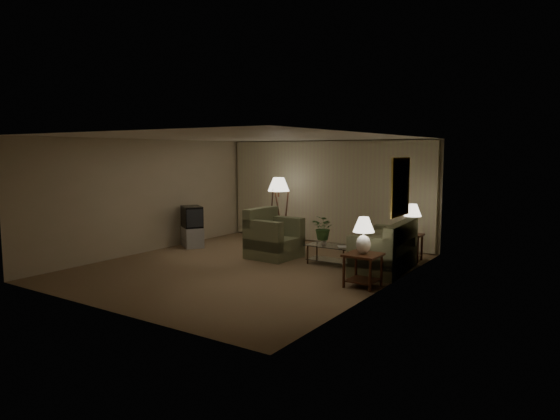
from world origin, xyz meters
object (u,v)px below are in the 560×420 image
object	(u,v)px
armchair	(274,238)
table_lamp_near	(364,232)
ottoman	(282,236)
side_table_far	(412,243)
vase	(324,241)
table_lamp_far	(413,216)
floor_lamp	(279,209)
sofa	(384,251)
side_table_near	(363,264)
crt_tv	(192,217)
coffee_table	(330,252)
tv_cabinet	(192,237)

from	to	relation	value
armchair	table_lamp_near	xyz separation A→B (m)	(2.71, -1.17, 0.55)
armchair	ottoman	bearing A→B (deg)	30.19
side_table_far	vase	world-z (taller)	side_table_far
table_lamp_far	floor_lamp	size ratio (longest dim) A/B	0.38
table_lamp_near	vase	xyz separation A→B (m)	(-1.48, 1.25, -0.51)
floor_lamp	armchair	bearing A→B (deg)	-59.60
ottoman	vase	distance (m)	2.47
vase	floor_lamp	bearing A→B (deg)	146.16
side_table_far	table_lamp_near	world-z (taller)	table_lamp_near
sofa	armchair	xyz separation A→B (m)	(-2.56, -0.18, 0.04)
side_table_near	crt_tv	world-z (taller)	crt_tv
table_lamp_near	ottoman	xyz separation A→B (m)	(-3.48, 2.66, -0.79)
table_lamp_near	coffee_table	xyz separation A→B (m)	(-1.33, 1.25, -0.71)
side_table_near	floor_lamp	bearing A→B (deg)	143.41
table_lamp_near	vase	world-z (taller)	table_lamp_near
armchair	coffee_table	distance (m)	1.40
armchair	ottoman	xyz separation A→B (m)	(-0.77, 1.50, -0.24)
table_lamp_near	tv_cabinet	size ratio (longest dim) A/B	0.79
side_table_far	tv_cabinet	size ratio (longest dim) A/B	0.71
side_table_near	tv_cabinet	distance (m)	5.32
crt_tv	ottoman	bearing A→B (deg)	75.38
side_table_far	tv_cabinet	world-z (taller)	side_table_far
table_lamp_near	crt_tv	distance (m)	5.32
crt_tv	floor_lamp	world-z (taller)	floor_lamp
crt_tv	ottoman	distance (m)	2.38
ottoman	tv_cabinet	bearing A→B (deg)	-137.97
side_table_far	ottoman	size ratio (longest dim) A/B	1.00
sofa	floor_lamp	distance (m)	3.72
table_lamp_near	crt_tv	bearing A→B (deg)	167.91
armchair	vase	world-z (taller)	armchair
table_lamp_near	tv_cabinet	world-z (taller)	table_lamp_near
vase	sofa	bearing A→B (deg)	4.30
table_lamp_far	vase	world-z (taller)	table_lamp_far
table_lamp_far	coffee_table	xyz separation A→B (m)	(-1.33, -1.35, -0.72)
side_table_far	tv_cabinet	bearing A→B (deg)	-164.05
sofa	side_table_near	size ratio (longest dim) A/B	3.23
sofa	floor_lamp	bearing A→B (deg)	-115.34
armchair	floor_lamp	bearing A→B (deg)	33.37
side_table_far	floor_lamp	xyz separation A→B (m)	(-3.59, 0.07, 0.52)
side_table_far	table_lamp_near	distance (m)	2.67
armchair	table_lamp_far	distance (m)	3.12
floor_lamp	sofa	bearing A→B (deg)	-20.93
floor_lamp	table_lamp_far	bearing A→B (deg)	-1.06
side_table_near	ottoman	size ratio (longest dim) A/B	1.00
coffee_table	floor_lamp	distance (m)	2.74
coffee_table	crt_tv	xyz separation A→B (m)	(-3.87, -0.14, 0.49)
side_table_near	floor_lamp	xyz separation A→B (m)	(-3.59, 2.67, 0.49)
side_table_near	floor_lamp	distance (m)	4.50
table_lamp_near	crt_tv	world-z (taller)	table_lamp_near
crt_tv	table_lamp_near	bearing A→B (deg)	21.25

